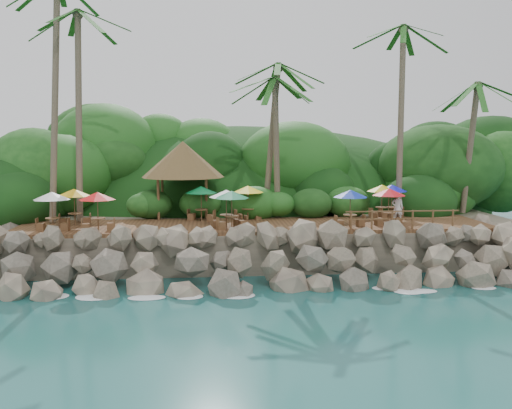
{
  "coord_description": "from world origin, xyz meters",
  "views": [
    {
      "loc": [
        -2.61,
        -23.35,
        6.91
      ],
      "look_at": [
        0.0,
        6.0,
        3.4
      ],
      "focal_mm": 37.54,
      "sensor_mm": 36.0,
      "label": 1
    }
  ],
  "objects": [
    {
      "name": "palms",
      "position": [
        0.7,
        8.69,
        12.75
      ],
      "size": [
        30.94,
        6.78,
        15.09
      ],
      "color": "brown",
      "rests_on": "ground"
    },
    {
      "name": "railing",
      "position": [
        7.52,
        3.65,
        2.91
      ],
      "size": [
        6.1,
        0.1,
        1.0
      ],
      "color": "brown",
      "rests_on": "terrace"
    },
    {
      "name": "palapa",
      "position": [
        -4.16,
        9.58,
        5.79
      ],
      "size": [
        5.03,
        5.03,
        4.6
      ],
      "color": "brown",
      "rests_on": "ground"
    },
    {
      "name": "foam_line",
      "position": [
        0.0,
        0.3,
        0.03
      ],
      "size": [
        25.2,
        0.8,
        0.06
      ],
      "color": "white",
      "rests_on": "ground"
    },
    {
      "name": "land_base",
      "position": [
        0.0,
        16.0,
        1.05
      ],
      "size": [
        32.0,
        25.2,
        2.1
      ],
      "primitive_type": "cube",
      "color": "gray",
      "rests_on": "ground"
    },
    {
      "name": "jungle_hill",
      "position": [
        0.0,
        23.5,
        0.0
      ],
      "size": [
        44.8,
        28.0,
        15.4
      ],
      "primitive_type": "ellipsoid",
      "color": "#143811",
      "rests_on": "ground"
    },
    {
      "name": "seawall",
      "position": [
        0.0,
        2.0,
        1.15
      ],
      "size": [
        29.0,
        4.0,
        2.3
      ],
      "primitive_type": null,
      "color": "gray",
      "rests_on": "ground"
    },
    {
      "name": "ground",
      "position": [
        0.0,
        0.0,
        0.0
      ],
      "size": [
        140.0,
        140.0,
        0.0
      ],
      "primitive_type": "plane",
      "color": "#19514F",
      "rests_on": "ground"
    },
    {
      "name": "terrace",
      "position": [
        0.0,
        6.0,
        2.2
      ],
      "size": [
        26.0,
        5.0,
        0.2
      ],
      "primitive_type": "cube",
      "color": "brown",
      "rests_on": "land_base"
    },
    {
      "name": "waiter",
      "position": [
        7.85,
        5.34,
        3.19
      ],
      "size": [
        0.71,
        0.53,
        1.78
      ],
      "primitive_type": "imported",
      "rotation": [
        0.0,
        0.0,
        2.96
      ],
      "color": "silver",
      "rests_on": "terrace"
    },
    {
      "name": "jungle_foliage",
      "position": [
        0.0,
        15.0,
        0.0
      ],
      "size": [
        44.0,
        16.0,
        12.0
      ],
      "primitive_type": null,
      "color": "#143811",
      "rests_on": "ground"
    },
    {
      "name": "dining_clusters",
      "position": [
        -0.65,
        5.92,
        3.98
      ],
      "size": [
        20.78,
        5.06,
        2.02
      ],
      "color": "brown",
      "rests_on": "terrace"
    }
  ]
}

